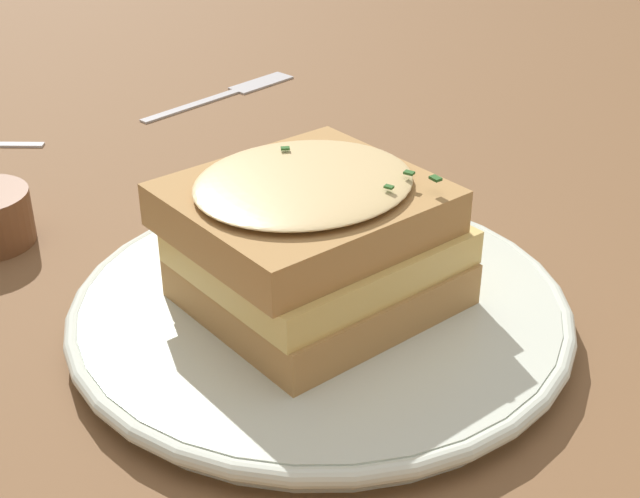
% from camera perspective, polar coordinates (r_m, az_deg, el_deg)
% --- Properties ---
extents(ground_plane, '(2.40, 2.40, 0.00)m').
position_cam_1_polar(ground_plane, '(0.47, -1.87, -6.33)').
color(ground_plane, brown).
extents(dinner_plate, '(0.27, 0.27, 0.02)m').
position_cam_1_polar(dinner_plate, '(0.49, -0.00, -3.88)').
color(dinner_plate, silver).
rests_on(dinner_plate, ground_plane).
extents(sandwich, '(0.17, 0.17, 0.07)m').
position_cam_1_polar(sandwich, '(0.46, -0.19, 0.53)').
color(sandwich, '#B2844C').
rests_on(sandwich, dinner_plate).
extents(fork, '(0.09, 0.16, 0.00)m').
position_cam_1_polar(fork, '(0.83, -5.40, 10.09)').
color(fork, silver).
rests_on(fork, ground_plane).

